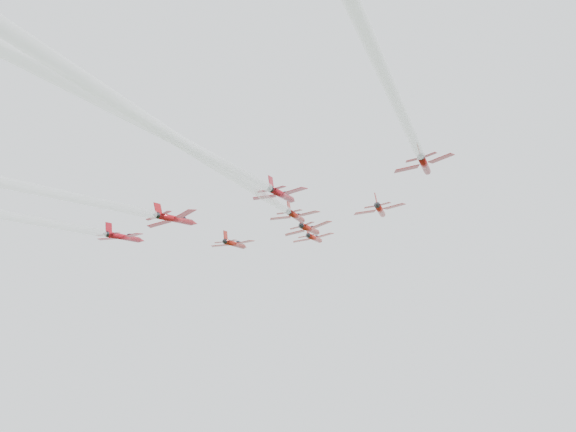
% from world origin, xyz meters
% --- Properties ---
extents(jet_lead, '(9.51, 12.63, 6.49)m').
position_xyz_m(jet_lead, '(-2.56, 24.49, 173.56)').
color(jet_lead, '#B31B11').
extents(jet_row2_left, '(9.60, 12.76, 6.55)m').
position_xyz_m(jet_row2_left, '(-16.12, 12.45, 168.14)').
color(jet_row2_left, maroon).
extents(jet_row2_center, '(10.21, 13.57, 6.97)m').
position_xyz_m(jet_row2_center, '(0.16, 13.68, 168.70)').
color(jet_row2_center, '#9D170E').
extents(jet_row2_right, '(10.01, 13.31, 6.83)m').
position_xyz_m(jet_row2_right, '(15.75, 10.21, 167.14)').
color(jet_row2_right, '#A7150F').
extents(jet_center, '(9.35, 92.79, 42.69)m').
position_xyz_m(jet_center, '(2.42, -41.23, 143.89)').
color(jet_center, maroon).
extents(jet_rear_right, '(8.87, 88.07, 40.51)m').
position_xyz_m(jet_rear_right, '(6.25, -55.27, 137.57)').
color(jet_rear_right, maroon).
extents(jet_rear_farright, '(9.00, 89.32, 41.09)m').
position_xyz_m(jet_rear_farright, '(27.97, -53.81, 138.22)').
color(jet_rear_farright, maroon).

